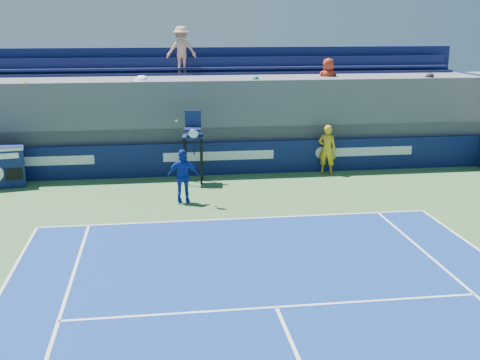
{
  "coord_description": "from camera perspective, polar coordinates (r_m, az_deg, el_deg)",
  "views": [
    {
      "loc": [
        -2.17,
        -4.07,
        5.38
      ],
      "look_at": [
        0.0,
        11.5,
        1.25
      ],
      "focal_mm": 45.0,
      "sensor_mm": 36.0,
      "label": 1
    }
  ],
  "objects": [
    {
      "name": "stadium_seating",
      "position": [
        23.59,
        -2.6,
        6.09
      ],
      "size": [
        21.0,
        4.05,
        5.24
      ],
      "color": "#58575D",
      "rests_on": "ground"
    },
    {
      "name": "match_clock",
      "position": [
        21.65,
        -21.48,
        1.31
      ],
      "size": [
        1.44,
        0.96,
        1.4
      ],
      "color": "#101D50",
      "rests_on": "ground"
    },
    {
      "name": "back_hoarding",
      "position": [
        21.81,
        -2.03,
        2.05
      ],
      "size": [
        20.4,
        0.21,
        1.2
      ],
      "color": "#0C1747",
      "rests_on": "ground"
    },
    {
      "name": "tennis_player",
      "position": [
        18.39,
        -5.4,
        0.38
      ],
      "size": [
        1.01,
        0.52,
        2.57
      ],
      "color": "#142BA5",
      "rests_on": "apron"
    },
    {
      "name": "umpire_chair",
      "position": [
        20.58,
        -4.48,
        3.89
      ],
      "size": [
        0.78,
        0.78,
        2.48
      ],
      "color": "black",
      "rests_on": "ground"
    },
    {
      "name": "ball_person",
      "position": [
        22.13,
        8.26,
        2.91
      ],
      "size": [
        0.77,
        0.66,
        1.79
      ],
      "primitive_type": "imported",
      "rotation": [
        0.0,
        0.0,
        2.72
      ],
      "color": "gold",
      "rests_on": "apron"
    }
  ]
}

